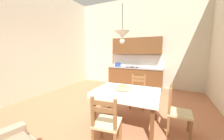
{
  "coord_description": "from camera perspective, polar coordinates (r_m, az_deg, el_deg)",
  "views": [
    {
      "loc": [
        1.52,
        -2.79,
        1.6
      ],
      "look_at": [
        -0.05,
        0.56,
        1.05
      ],
      "focal_mm": 20.02,
      "sensor_mm": 36.0,
      "label": 1
    }
  ],
  "objects": [
    {
      "name": "ground_plane",
      "position": [
        3.58,
        -3.17,
        -19.0
      ],
      "size": [
        6.21,
        6.54,
        0.1
      ],
      "primitive_type": "cube",
      "color": "#B7704C"
    },
    {
      "name": "wall_back",
      "position": [
        6.03,
        10.78,
        11.97
      ],
      "size": [
        6.21,
        0.12,
        3.97
      ],
      "primitive_type": "cube",
      "color": "beige",
      "rests_on": "ground_plane"
    },
    {
      "name": "wall_left",
      "position": [
        5.21,
        -32.96,
        11.34
      ],
      "size": [
        0.12,
        6.54,
        3.97
      ],
      "primitive_type": "cube",
      "color": "beige",
      "rests_on": "ground_plane"
    },
    {
      "name": "kitchen_cabinetry",
      "position": [
        5.72,
        10.46,
        0.85
      ],
      "size": [
        2.39,
        0.63,
        2.2
      ],
      "color": "brown",
      "rests_on": "ground_plane"
    },
    {
      "name": "dining_table",
      "position": [
        2.85,
        6.59,
        -11.55
      ],
      "size": [
        1.42,
        1.02,
        0.75
      ],
      "color": "brown",
      "rests_on": "ground_plane"
    },
    {
      "name": "dining_chair_window_side",
      "position": [
        2.85,
        27.66,
        -16.59
      ],
      "size": [
        0.43,
        0.43,
        0.93
      ],
      "color": "#D1BC89",
      "rests_on": "ground_plane"
    },
    {
      "name": "dining_chair_kitchen_side",
      "position": [
        3.76,
        11.65,
        -9.7
      ],
      "size": [
        0.47,
        0.47,
        0.93
      ],
      "color": "#D1BC89",
      "rests_on": "ground_plane"
    },
    {
      "name": "dining_chair_camera_side",
      "position": [
        2.21,
        -2.49,
        -23.23
      ],
      "size": [
        0.48,
        0.48,
        0.93
      ],
      "color": "#D1BC89",
      "rests_on": "ground_plane"
    },
    {
      "name": "fruit_bowl",
      "position": [
        2.77,
        4.81,
        -8.11
      ],
      "size": [
        0.3,
        0.3,
        0.12
      ],
      "color": "tan",
      "rests_on": "dining_table"
    },
    {
      "name": "pendant_lamp",
      "position": [
        2.74,
        4.67,
        15.7
      ],
      "size": [
        0.32,
        0.32,
        0.8
      ],
      "color": "black"
    }
  ]
}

